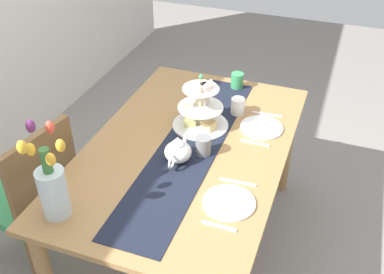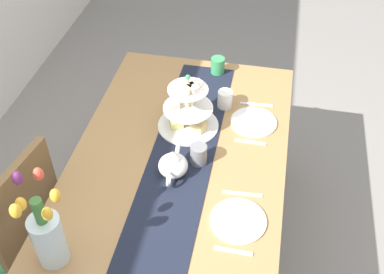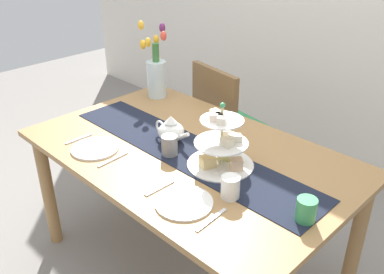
% 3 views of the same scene
% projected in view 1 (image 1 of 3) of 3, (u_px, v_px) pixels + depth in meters
% --- Properties ---
extents(ground_plane, '(8.00, 8.00, 0.00)m').
position_uv_depth(ground_plane, '(188.00, 246.00, 2.73)').
color(ground_plane, gray).
extents(dining_table, '(1.57, 0.98, 0.74)m').
position_uv_depth(dining_table, '(187.00, 162.00, 2.37)').
color(dining_table, '#A37747').
rests_on(dining_table, ground_plane).
extents(chair_left, '(0.48, 0.48, 0.91)m').
position_uv_depth(chair_left, '(33.00, 194.00, 2.37)').
color(chair_left, brown).
rests_on(chair_left, ground_plane).
extents(table_runner, '(1.44, 0.29, 0.00)m').
position_uv_depth(table_runner, '(190.00, 147.00, 2.31)').
color(table_runner, black).
rests_on(table_runner, dining_table).
extents(tiered_cake_stand, '(0.30, 0.30, 0.30)m').
position_uv_depth(tiered_cake_stand, '(200.00, 110.00, 2.41)').
color(tiered_cake_stand, beige).
rests_on(tiered_cake_stand, table_runner).
extents(teapot, '(0.24, 0.13, 0.14)m').
position_uv_depth(teapot, '(178.00, 151.00, 2.18)').
color(teapot, white).
rests_on(teapot, table_runner).
extents(tulip_vase, '(0.22, 0.15, 0.45)m').
position_uv_depth(tulip_vase, '(52.00, 186.00, 1.84)').
color(tulip_vase, silver).
rests_on(tulip_vase, dining_table).
extents(dinner_plate_left, '(0.23, 0.23, 0.01)m').
position_uv_depth(dinner_plate_left, '(229.00, 203.00, 1.97)').
color(dinner_plate_left, white).
rests_on(dinner_plate_left, dining_table).
extents(fork_left, '(0.02, 0.15, 0.01)m').
position_uv_depth(fork_left, '(219.00, 226.00, 1.86)').
color(fork_left, silver).
rests_on(fork_left, dining_table).
extents(knife_left, '(0.02, 0.17, 0.01)m').
position_uv_depth(knife_left, '(238.00, 182.00, 2.08)').
color(knife_left, silver).
rests_on(knife_left, dining_table).
extents(dinner_plate_right, '(0.23, 0.23, 0.01)m').
position_uv_depth(dinner_plate_right, '(261.00, 128.00, 2.44)').
color(dinner_plate_right, white).
rests_on(dinner_plate_right, dining_table).
extents(fork_right, '(0.02, 0.15, 0.01)m').
position_uv_depth(fork_right, '(255.00, 143.00, 2.33)').
color(fork_right, silver).
rests_on(fork_right, dining_table).
extents(knife_right, '(0.02, 0.17, 0.01)m').
position_uv_depth(knife_right, '(267.00, 114.00, 2.56)').
color(knife_right, silver).
rests_on(knife_right, dining_table).
extents(mug_grey, '(0.08, 0.08, 0.09)m').
position_uv_depth(mug_grey, '(203.00, 146.00, 2.23)').
color(mug_grey, slate).
rests_on(mug_grey, table_runner).
extents(mug_white_text, '(0.08, 0.08, 0.09)m').
position_uv_depth(mug_white_text, '(238.00, 106.00, 2.54)').
color(mug_white_text, white).
rests_on(mug_white_text, dining_table).
extents(mug_orange, '(0.08, 0.08, 0.09)m').
position_uv_depth(mug_orange, '(237.00, 81.00, 2.79)').
color(mug_orange, '#389356').
rests_on(mug_orange, dining_table).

